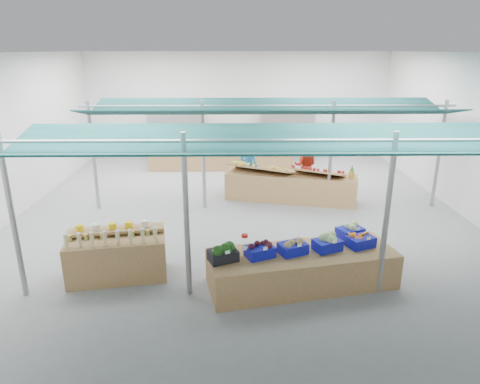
{
  "coord_description": "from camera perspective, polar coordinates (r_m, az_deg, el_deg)",
  "views": [
    {
      "loc": [
        -0.18,
        -10.91,
        4.28
      ],
      "look_at": [
        -0.03,
        -1.6,
        1.16
      ],
      "focal_mm": 32.0,
      "sensor_mm": 36.0,
      "label": 1
    }
  ],
  "objects": [
    {
      "name": "back_shelving_right",
      "position": [
        17.36,
        6.36,
        7.53
      ],
      "size": [
        2.0,
        0.5,
        2.0
      ],
      "primitive_type": "cube",
      "color": "#B23F33",
      "rests_on": "floor"
    },
    {
      "name": "vendor_right",
      "position": [
        13.75,
        8.69,
        3.48
      ],
      "size": [
        0.85,
        0.73,
        1.52
      ],
      "primitive_type": "imported",
      "rotation": [
        0.0,
        0.0,
        2.9
      ],
      "color": "maroon",
      "rests_on": "floor"
    },
    {
      "name": "pole_grid",
      "position": [
        9.53,
        4.72,
        3.46
      ],
      "size": [
        10.0,
        4.6,
        3.0
      ],
      "color": "gray",
      "rests_on": "floor"
    },
    {
      "name": "pole_ribbon",
      "position": [
        7.7,
        0.63,
        -6.02
      ],
      "size": [
        0.12,
        0.12,
        0.28
      ],
      "color": "red",
      "rests_on": "pole_grid"
    },
    {
      "name": "crate_beets",
      "position": [
        7.84,
        2.66,
        -7.73
      ],
      "size": [
        0.6,
        0.52,
        0.29
      ],
      "rotation": [
        0.0,
        0.0,
        0.4
      ],
      "color": "#0E139F",
      "rests_on": "veg_counter"
    },
    {
      "name": "crate_carrots",
      "position": [
        8.55,
        15.76,
        -6.3
      ],
      "size": [
        0.6,
        0.52,
        0.29
      ],
      "rotation": [
        0.0,
        0.0,
        0.4
      ],
      "color": "#0E139F",
      "rests_on": "veg_counter"
    },
    {
      "name": "floor",
      "position": [
        11.72,
        0.02,
        -2.89
      ],
      "size": [
        13.0,
        13.0,
        0.0
      ],
      "primitive_type": "plane",
      "color": "slate",
      "rests_on": "ground"
    },
    {
      "name": "crate_celeriac",
      "position": [
        8.01,
        7.07,
        -7.17
      ],
      "size": [
        0.6,
        0.52,
        0.31
      ],
      "rotation": [
        0.0,
        0.0,
        0.4
      ],
      "color": "#0E139F",
      "rests_on": "veg_counter"
    },
    {
      "name": "sparrow",
      "position": [
        7.53,
        -3.32,
        -7.94
      ],
      "size": [
        0.12,
        0.09,
        0.11
      ],
      "rotation": [
        0.0,
        0.0,
        0.4
      ],
      "color": "brown",
      "rests_on": "crate_broccoli"
    },
    {
      "name": "crate_cabbage",
      "position": [
        8.24,
        11.57,
        -6.55
      ],
      "size": [
        0.6,
        0.52,
        0.35
      ],
      "rotation": [
        0.0,
        0.0,
        0.4
      ],
      "color": "#0E139F",
      "rests_on": "veg_counter"
    },
    {
      "name": "fruit_counter",
      "position": [
        12.72,
        6.73,
        0.67
      ],
      "size": [
        3.9,
        1.78,
        0.81
      ],
      "primitive_type": "cube",
      "rotation": [
        0.0,
        0.0,
        -0.24
      ],
      "color": "brown",
      "rests_on": "floor"
    },
    {
      "name": "far_counter",
      "position": [
        16.14,
        -2.57,
        4.88
      ],
      "size": [
        5.3,
        1.12,
        0.95
      ],
      "primitive_type": "cube",
      "rotation": [
        0.0,
        0.0,
        0.01
      ],
      "color": "brown",
      "rests_on": "floor"
    },
    {
      "name": "crate_stack",
      "position": [
        8.8,
        16.2,
        -9.31
      ],
      "size": [
        0.54,
        0.45,
        0.56
      ],
      "primitive_type": "cube",
      "rotation": [
        0.0,
        0.0,
        0.31
      ],
      "color": "#0E139F",
      "rests_on": "floor"
    },
    {
      "name": "back_shelving_left",
      "position": [
        17.38,
        -8.65,
        7.45
      ],
      "size": [
        2.0,
        0.5,
        2.0
      ],
      "primitive_type": "cube",
      "color": "#B23F33",
      "rests_on": "floor"
    },
    {
      "name": "pineapple",
      "position": [
        12.41,
        14.68,
        2.57
      ],
      "size": [
        0.14,
        0.14,
        0.39
      ],
      "rotation": [
        0.0,
        0.0,
        -0.48
      ],
      "color": "#8C6019",
      "rests_on": "fruit_counter"
    },
    {
      "name": "bottle_shelf",
      "position": [
        8.77,
        -16.05,
        -8.14
      ],
      "size": [
        1.98,
        1.39,
        1.11
      ],
      "rotation": [
        0.0,
        0.0,
        0.17
      ],
      "color": "brown",
      "rests_on": "floor"
    },
    {
      "name": "hall",
      "position": [
        12.46,
        -0.09,
        10.99
      ],
      "size": [
        13.0,
        13.0,
        13.0
      ],
      "color": "silver",
      "rests_on": "ground"
    },
    {
      "name": "vendor_left",
      "position": [
        13.57,
        1.16,
        3.49
      ],
      "size": [
        0.62,
        0.48,
        1.52
      ],
      "primitive_type": "imported",
      "rotation": [
        0.0,
        0.0,
        2.9
      ],
      "color": "#1A6EAB",
      "rests_on": "floor"
    },
    {
      "name": "crate_broccoli",
      "position": [
        7.69,
        -2.29,
        -8.05
      ],
      "size": [
        0.6,
        0.52,
        0.35
      ],
      "rotation": [
        0.0,
        0.0,
        0.4
      ],
      "color": "black",
      "rests_on": "veg_counter"
    },
    {
      "name": "veg_counter",
      "position": [
        8.29,
        8.22,
        -10.05
      ],
      "size": [
        3.67,
        1.85,
        0.68
      ],
      "primitive_type": "cube",
      "rotation": [
        0.0,
        0.0,
        0.2
      ],
      "color": "brown",
      "rests_on": "floor"
    },
    {
      "name": "apple_heap_red",
      "position": [
        12.42,
        10.31,
        2.81
      ],
      "size": [
        1.65,
        1.32,
        0.27
      ],
      "rotation": [
        0.0,
        0.0,
        -0.48
      ],
      "color": "#997247",
      "rests_on": "fruit_counter"
    },
    {
      "name": "apple_heap_yellow",
      "position": [
        12.59,
        2.7,
        3.31
      ],
      "size": [
        2.01,
        1.5,
        0.27
      ],
      "rotation": [
        0.0,
        0.0,
        -0.48
      ],
      "color": "#997247",
      "rests_on": "fruit_counter"
    },
    {
      "name": "awnings",
      "position": [
        9.33,
        4.87,
        9.21
      ],
      "size": [
        9.5,
        7.08,
        0.3
      ],
      "color": "black",
      "rests_on": "pole_grid"
    },
    {
      "name": "crate_extra",
      "position": [
        8.88,
        14.48,
        -4.96
      ],
      "size": [
        0.6,
        0.53,
        0.32
      ],
      "rotation": [
        0.0,
        0.0,
        0.44
      ],
      "color": "#0E139F",
      "rests_on": "veg_counter"
    }
  ]
}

